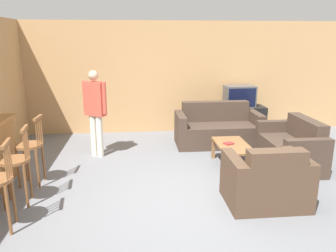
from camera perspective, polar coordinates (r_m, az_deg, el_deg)
name	(u,v)px	position (r m, az deg, el deg)	size (l,w,h in m)	color
ground_plane	(187,201)	(4.70, 3.30, -12.91)	(24.00, 24.00, 0.00)	slate
wall_back	(164,78)	(7.84, -0.69, 8.38)	(9.40, 0.08, 2.60)	tan
bar_chair_mid	(16,165)	(4.83, -24.96, -6.19)	(0.45, 0.45, 1.08)	brown
bar_chair_far	(31,150)	(5.40, -22.81, -3.81)	(0.42, 0.42, 1.08)	brown
couch_far	(217,130)	(7.06, 8.59, -0.61)	(1.77, 0.83, 0.88)	#423328
armchair_near	(266,182)	(4.67, 16.77, -9.35)	(1.06, 0.79, 0.86)	#4C3828
loveseat_right	(292,148)	(6.21, 20.73, -3.63)	(0.77, 1.37, 0.85)	#423328
coffee_table	(233,148)	(5.84, 11.20, -3.76)	(0.54, 0.99, 0.41)	brown
tv_unit	(238,120)	(8.01, 12.12, 1.09)	(1.23, 0.52, 0.64)	black
tv	(240,96)	(7.90, 12.35, 5.10)	(0.70, 0.41, 0.49)	#4C4C4C
book_on_table	(229,143)	(5.82, 10.52, -3.00)	(0.19, 0.18, 0.02)	maroon
person_by_window	(95,108)	(6.26, -12.57, 3.00)	(0.46, 0.34, 1.64)	silver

